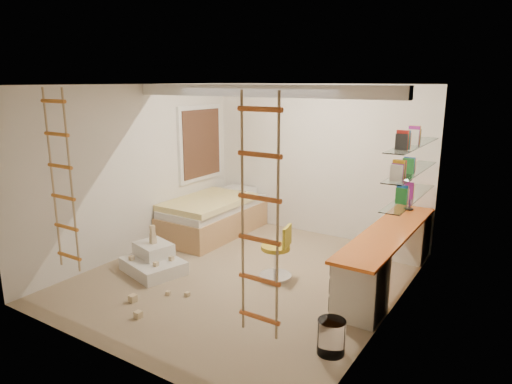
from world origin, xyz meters
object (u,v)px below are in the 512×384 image
Objects in this scene: desk at (388,255)px; bed at (214,216)px; play_platform at (153,261)px; swivel_chair at (277,259)px.

desk is 1.40× the size of bed.
bed is 1.79m from play_platform.
bed is 2.15m from swivel_chair.
swivel_chair is at bearing -153.28° from desk.
bed is (-3.20, 0.36, -0.07)m from desk.
swivel_chair reaches higher than desk.
swivel_chair is 0.78× the size of play_platform.
swivel_chair is (-1.31, -0.66, -0.12)m from desk.
swivel_chair is at bearing -28.52° from bed.
desk is at bearing -6.49° from bed.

